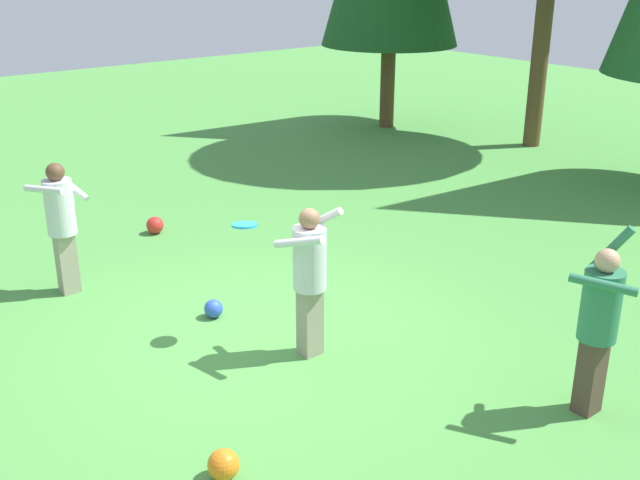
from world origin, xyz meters
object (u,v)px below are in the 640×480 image
object	(u,v)px
ball_red	(155,225)
ball_blue	(214,309)
ball_orange	(223,465)
person_catcher	(61,218)
person_bystander	(310,270)
person_thrower	(599,318)
frisbee	(245,225)

from	to	relation	value
ball_red	ball_blue	bearing A→B (deg)	-14.67
ball_orange	person_catcher	bearing A→B (deg)	174.52
person_bystander	ball_blue	xyz separation A→B (m)	(-1.34, -0.35, -0.84)
person_thrower	person_bystander	bearing A→B (deg)	1.94
person_bystander	ball_red	xyz separation A→B (m)	(-4.23, 0.41, -0.82)
person_catcher	person_bystander	xyz separation A→B (m)	(3.04, 1.36, -0.02)
ball_orange	ball_blue	size ratio (longest dim) A/B	1.20
person_thrower	ball_blue	size ratio (longest dim) A/B	8.15
person_thrower	ball_orange	bearing A→B (deg)	40.93
person_thrower	ball_orange	xyz separation A→B (m)	(-1.26, -3.08, -0.81)
person_bystander	frisbee	size ratio (longest dim) A/B	4.18
person_thrower	ball_red	bearing A→B (deg)	-18.98
person_thrower	ball_orange	size ratio (longest dim) A/B	6.80
person_thrower	ball_red	world-z (taller)	person_thrower
person_thrower	ball_blue	bearing A→B (deg)	-2.78
person_thrower	ball_orange	world-z (taller)	person_thrower
person_thrower	ball_orange	distance (m)	3.43
ball_blue	ball_red	size ratio (longest dim) A/B	0.85
person_bystander	ball_orange	world-z (taller)	person_bystander
ball_red	ball_orange	bearing A→B (deg)	-22.01
frisbee	ball_orange	xyz separation A→B (m)	(1.88, -1.49, -1.14)
person_thrower	ball_blue	distance (m)	4.18
person_catcher	ball_red	xyz separation A→B (m)	(-1.20, 1.77, -0.84)
frisbee	ball_blue	xyz separation A→B (m)	(-0.60, -0.08, -1.17)
person_thrower	person_bystander	xyz separation A→B (m)	(-2.40, -1.31, -0.00)
person_catcher	ball_blue	xyz separation A→B (m)	(1.70, 1.01, -0.86)
person_catcher	ball_orange	distance (m)	4.28
person_thrower	person_catcher	world-z (taller)	person_thrower
ball_blue	person_bystander	bearing A→B (deg)	14.62
person_thrower	frisbee	bearing A→B (deg)	-0.00
ball_blue	ball_red	distance (m)	2.99
frisbee	ball_red	bearing A→B (deg)	168.99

